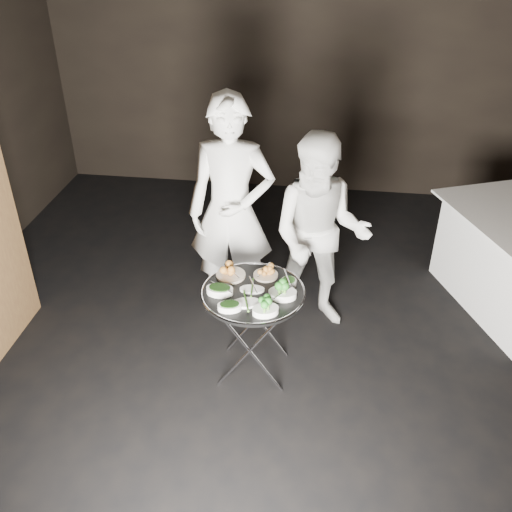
# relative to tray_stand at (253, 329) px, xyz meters

# --- Properties ---
(floor) EXTENTS (6.00, 7.00, 0.05)m
(floor) POSITION_rel_tray_stand_xyz_m (0.18, -0.17, -0.43)
(floor) COLOR black
(floor) RESTS_ON ground
(wall_back) EXTENTS (6.00, 0.05, 3.00)m
(wall_back) POSITION_rel_tray_stand_xyz_m (0.18, 3.36, 1.09)
(wall_back) COLOR black
(wall_back) RESTS_ON floor
(tray_stand) EXTENTS (0.50, 0.42, 0.73)m
(tray_stand) POSITION_rel_tray_stand_xyz_m (0.00, 0.00, 0.00)
(tray_stand) COLOR silver
(tray_stand) RESTS_ON floor
(serving_tray) EXTENTS (0.74, 0.74, 0.04)m
(serving_tray) POSITION_rel_tray_stand_xyz_m (0.00, 0.00, 0.33)
(serving_tray) COLOR black
(serving_tray) RESTS_ON tray_stand
(potato_plate_a) EXTENTS (0.22, 0.22, 0.08)m
(potato_plate_a) POSITION_rel_tray_stand_xyz_m (-0.19, 0.17, 0.37)
(potato_plate_a) COLOR beige
(potato_plate_a) RESTS_ON serving_tray
(potato_plate_b) EXTENTS (0.18, 0.18, 0.07)m
(potato_plate_b) POSITION_rel_tray_stand_xyz_m (0.06, 0.20, 0.37)
(potato_plate_b) COLOR beige
(potato_plate_b) RESTS_ON serving_tray
(greens_bowl) EXTENTS (0.11, 0.11, 0.06)m
(greens_bowl) POSITION_rel_tray_stand_xyz_m (0.24, 0.12, 0.37)
(greens_bowl) COLOR white
(greens_bowl) RESTS_ON serving_tray
(asparagus_plate_a) EXTENTS (0.18, 0.11, 0.04)m
(asparagus_plate_a) POSITION_rel_tray_stand_xyz_m (-0.01, 0.01, 0.35)
(asparagus_plate_a) COLOR white
(asparagus_plate_a) RESTS_ON serving_tray
(asparagus_plate_b) EXTENTS (0.22, 0.16, 0.04)m
(asparagus_plate_b) POSITION_rel_tray_stand_xyz_m (-0.03, -0.15, 0.36)
(asparagus_plate_b) COLOR white
(asparagus_plate_b) RESTS_ON serving_tray
(spinach_bowl_a) EXTENTS (0.19, 0.13, 0.08)m
(spinach_bowl_a) POSITION_rel_tray_stand_xyz_m (-0.23, -0.06, 0.37)
(spinach_bowl_a) COLOR white
(spinach_bowl_a) RESTS_ON serving_tray
(spinach_bowl_b) EXTENTS (0.18, 0.14, 0.07)m
(spinach_bowl_b) POSITION_rel_tray_stand_xyz_m (-0.13, -0.23, 0.37)
(spinach_bowl_b) COLOR white
(spinach_bowl_b) RESTS_ON serving_tray
(broccoli_bowl_a) EXTENTS (0.21, 0.15, 0.08)m
(broccoli_bowl_a) POSITION_rel_tray_stand_xyz_m (0.21, -0.04, 0.38)
(broccoli_bowl_a) COLOR white
(broccoli_bowl_a) RESTS_ON serving_tray
(broccoli_bowl_b) EXTENTS (0.21, 0.18, 0.07)m
(broccoli_bowl_b) POSITION_rel_tray_stand_xyz_m (0.12, -0.24, 0.37)
(broccoli_bowl_b) COLOR white
(broccoli_bowl_b) RESTS_ON serving_tray
(serving_utensils) EXTENTS (0.59, 0.45, 0.01)m
(serving_utensils) POSITION_rel_tray_stand_xyz_m (0.02, 0.07, 0.39)
(serving_utensils) COLOR silver
(serving_utensils) RESTS_ON serving_tray
(waiter_left) EXTENTS (0.71, 0.47, 1.92)m
(waiter_left) POSITION_rel_tray_stand_xyz_m (-0.28, 0.76, 0.55)
(waiter_left) COLOR white
(waiter_left) RESTS_ON floor
(waiter_right) EXTENTS (0.85, 0.68, 1.67)m
(waiter_right) POSITION_rel_tray_stand_xyz_m (0.43, 0.70, 0.43)
(waiter_right) COLOR white
(waiter_right) RESTS_ON floor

